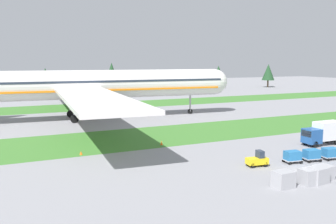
{
  "coord_description": "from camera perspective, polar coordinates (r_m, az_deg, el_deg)",
  "views": [
    {
      "loc": [
        -32.59,
        -31.54,
        12.99
      ],
      "look_at": [
        -5.04,
        26.74,
        4.0
      ],
      "focal_mm": 39.68,
      "sensor_mm": 36.0,
      "label": 1
    }
  ],
  "objects": [
    {
      "name": "cargo_dolly_lead",
      "position": [
        50.15,
        18.57,
        -6.41
      ],
      "size": [
        2.4,
        1.8,
        1.55
      ],
      "rotation": [
        0.0,
        0.0,
        1.42
      ],
      "color": "#A3A3A8",
      "rests_on": "ground"
    },
    {
      "name": "grass_strip_far",
      "position": [
        109.74,
        -7.85,
        1.07
      ],
      "size": [
        320.0,
        16.97,
        0.01
      ],
      "primitive_type": "cube",
      "color": "#3D752D",
      "rests_on": "ground"
    },
    {
      "name": "ground_plane",
      "position": [
        47.18,
        20.03,
        -8.54
      ],
      "size": [
        400.0,
        400.0,
        0.0
      ],
      "primitive_type": "plane",
      "color": "gray"
    },
    {
      "name": "grass_strip_near",
      "position": [
        67.82,
        3.94,
        -3.12
      ],
      "size": [
        320.0,
        16.97,
        0.01
      ],
      "primitive_type": "cube",
      "color": "#3D752D",
      "rests_on": "ground"
    },
    {
      "name": "catering_truck",
      "position": [
        62.33,
        22.8,
        -2.89
      ],
      "size": [
        7.01,
        2.48,
        3.58
      ],
      "rotation": [
        0.0,
        0.0,
        1.55
      ],
      "color": "#1E4C8E",
      "rests_on": "ground"
    },
    {
      "name": "taxiway_marker_0",
      "position": [
        53.18,
        -13.21,
        -6.15
      ],
      "size": [
        0.44,
        0.44,
        0.48
      ],
      "primitive_type": "cone",
      "color": "orange",
      "rests_on": "ground"
    },
    {
      "name": "cargo_dolly_second",
      "position": [
        51.86,
        21.2,
        -6.07
      ],
      "size": [
        2.4,
        1.8,
        1.55
      ],
      "rotation": [
        0.0,
        0.0,
        1.42
      ],
      "color": "#A3A3A8",
      "rests_on": "ground"
    },
    {
      "name": "distant_tree_line",
      "position": [
        149.55,
        -11.52,
        5.44
      ],
      "size": [
        184.49,
        10.13,
        12.14
      ],
      "color": "#4C3823",
      "rests_on": "ground"
    },
    {
      "name": "cargo_dolly_third",
      "position": [
        53.67,
        23.65,
        -5.74
      ],
      "size": [
        2.4,
        1.8,
        1.55
      ],
      "rotation": [
        0.0,
        0.0,
        1.42
      ],
      "color": "#A3A3A8",
      "rests_on": "ground"
    },
    {
      "name": "uld_container_0",
      "position": [
        40.51,
        17.3,
        -9.85
      ],
      "size": [
        2.03,
        1.63,
        1.73
      ],
      "primitive_type": "cube",
      "rotation": [
        0.0,
        0.0,
        0.02
      ],
      "color": "#A3A3A8",
      "rests_on": "ground"
    },
    {
      "name": "baggage_tug",
      "position": [
        47.49,
        13.58,
        -7.14
      ],
      "size": [
        2.76,
        1.67,
        1.97
      ],
      "rotation": [
        0.0,
        0.0,
        1.42
      ],
      "color": "yellow",
      "rests_on": "ground"
    },
    {
      "name": "uld_container_2",
      "position": [
        44.76,
        22.73,
        -8.55
      ],
      "size": [
        2.05,
        1.67,
        1.53
      ],
      "primitive_type": "cube",
      "rotation": [
        0.0,
        0.0,
        0.03
      ],
      "color": "#A3A3A8",
      "rests_on": "ground"
    },
    {
      "name": "uld_container_3",
      "position": [
        43.15,
        22.03,
        -8.98
      ],
      "size": [
        2.16,
        1.8,
        1.72
      ],
      "primitive_type": "cube",
      "rotation": [
        0.0,
        0.0,
        0.11
      ],
      "color": "#A3A3A8",
      "rests_on": "ground"
    },
    {
      "name": "taxiway_marker_1",
      "position": [
        57.63,
        -1.0,
        -4.77
      ],
      "size": [
        0.44,
        0.44,
        0.63
      ],
      "primitive_type": "cone",
      "color": "orange",
      "rests_on": "ground"
    },
    {
      "name": "uld_container_1",
      "position": [
        42.4,
        20.86,
        -9.25
      ],
      "size": [
        2.01,
        1.61,
        1.67
      ],
      "primitive_type": "cube",
      "rotation": [
        0.0,
        0.0,
        -0.0
      ],
      "color": "#A3A3A8",
      "rests_on": "ground"
    },
    {
      "name": "airliner",
      "position": [
        83.24,
        -13.22,
        4.11
      ],
      "size": [
        71.25,
        87.41,
        21.6
      ],
      "rotation": [
        0.0,
        0.0,
        -1.65
      ],
      "color": "silver",
      "rests_on": "ground"
    }
  ]
}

